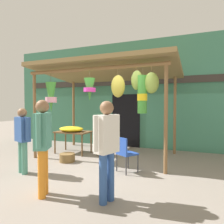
% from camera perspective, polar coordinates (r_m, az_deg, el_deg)
% --- Properties ---
extents(ground_plane, '(30.00, 30.00, 0.00)m').
position_cam_1_polar(ground_plane, '(5.65, -1.55, -14.50)').
color(ground_plane, gray).
extents(shop_facade, '(10.76, 0.29, 3.99)m').
position_cam_1_polar(shop_facade, '(7.97, 6.31, 4.78)').
color(shop_facade, '#387056').
rests_on(shop_facade, ground_plane).
extents(market_stall_canopy, '(4.36, 2.63, 2.85)m').
position_cam_1_polar(market_stall_canopy, '(6.35, -1.47, 9.89)').
color(market_stall_canopy, brown).
rests_on(market_stall_canopy, ground_plane).
extents(display_table, '(1.12, 0.70, 0.72)m').
position_cam_1_polar(display_table, '(7.03, -10.62, -5.93)').
color(display_table, brown).
rests_on(display_table, ground_plane).
extents(flower_heap_on_table, '(0.84, 0.59, 0.17)m').
position_cam_1_polar(flower_heap_on_table, '(6.94, -11.05, -4.61)').
color(flower_heap_on_table, yellow).
rests_on(flower_heap_on_table, display_table).
extents(folding_chair, '(0.55, 0.55, 0.84)m').
position_cam_1_polar(folding_chair, '(5.00, 3.52, -10.74)').
color(folding_chair, '#2347A8').
rests_on(folding_chair, ground_plane).
extents(wicker_basket_by_table, '(0.46, 0.46, 0.30)m').
position_cam_1_polar(wicker_basket_by_table, '(6.61, -1.88, -10.71)').
color(wicker_basket_by_table, brown).
rests_on(wicker_basket_by_table, ground_plane).
extents(wicker_basket_spare, '(0.43, 0.43, 0.23)m').
position_cam_1_polar(wicker_basket_spare, '(6.11, -12.20, -12.15)').
color(wicker_basket_spare, brown).
rests_on(wicker_basket_spare, ground_plane).
extents(vendor_in_orange, '(0.33, 0.57, 1.67)m').
position_cam_1_polar(vendor_in_orange, '(3.42, -1.45, -8.44)').
color(vendor_in_orange, '#2D5193').
rests_on(vendor_in_orange, ground_plane).
extents(customer_foreground, '(0.56, 0.35, 1.52)m').
position_cam_1_polar(customer_foreground, '(5.29, -23.36, -5.92)').
color(customer_foreground, '#4C8E7A').
rests_on(customer_foreground, ground_plane).
extents(shopper_by_bananas, '(0.37, 0.54, 1.69)m').
position_cam_1_polar(shopper_by_bananas, '(3.84, -18.49, -7.14)').
color(shopper_by_bananas, orange).
rests_on(shopper_by_bananas, ground_plane).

